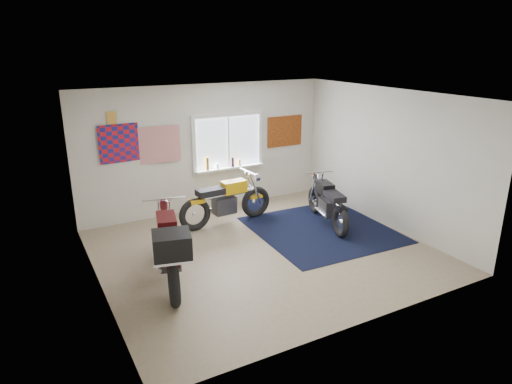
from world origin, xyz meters
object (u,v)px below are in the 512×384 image
black_chrome_bike (327,204)px  maroon_tourer (169,248)px  yellow_triumph (226,202)px  navy_rug (322,230)px

black_chrome_bike → maroon_tourer: bearing=117.5°
yellow_triumph → maroon_tourer: bearing=-137.6°
black_chrome_bike → maroon_tourer: maroon_tourer is taller
black_chrome_bike → navy_rug: bearing=142.4°
maroon_tourer → yellow_triumph: bearing=-30.1°
navy_rug → black_chrome_bike: black_chrome_bike is taller
yellow_triumph → maroon_tourer: maroon_tourer is taller
navy_rug → yellow_triumph: yellow_triumph is taller
navy_rug → yellow_triumph: bearing=141.0°
navy_rug → maroon_tourer: bearing=-169.2°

